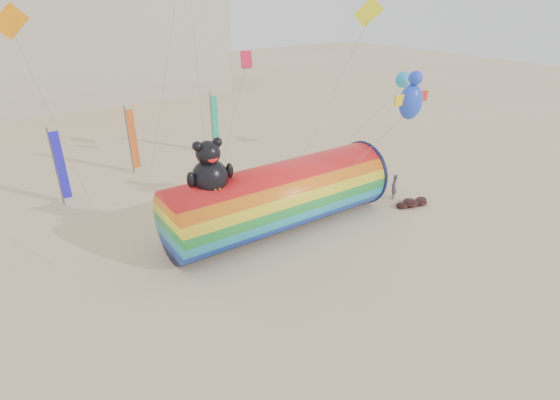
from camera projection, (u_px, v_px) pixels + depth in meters
ground at (288, 253)px, 23.39m from camera, size 160.00×160.00×0.00m
windsock_assembly at (280, 195)px, 25.08m from camera, size 13.61×4.14×6.27m
kite_handler at (394, 186)px, 29.18m from camera, size 0.75×0.73×1.73m
fabric_bundle at (412, 203)px, 28.52m from camera, size 2.62×1.35×0.41m
festival_banners at (143, 141)px, 32.39m from camera, size 13.38×3.67×5.20m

